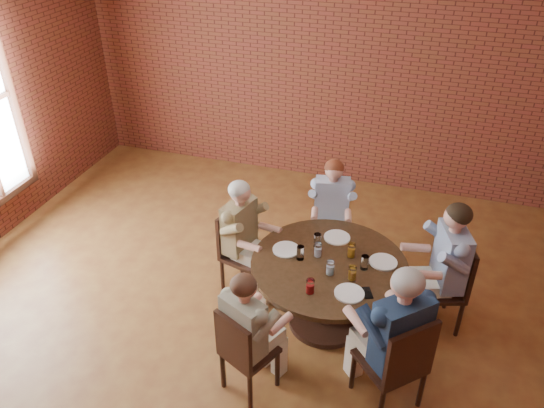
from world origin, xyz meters
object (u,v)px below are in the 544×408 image
(chair_c, at_px, (238,248))
(dining_table, at_px, (328,281))
(chair_a, at_px, (448,281))
(diner_d, at_px, (249,334))
(chair_d, at_px, (243,351))
(diner_b, at_px, (331,214))
(chair_e, at_px, (398,362))
(diner_a, at_px, (442,267))
(diner_e, at_px, (394,338))
(smartphone, at_px, (367,293))
(chair_b, at_px, (330,220))
(diner_c, at_px, (244,238))

(chair_c, bearing_deg, dining_table, -90.00)
(chair_a, relative_size, diner_d, 0.76)
(chair_a, distance_m, chair_d, 2.10)
(chair_d, bearing_deg, dining_table, -90.00)
(diner_b, xyz_separation_m, chair_e, (0.93, -1.79, -0.10))
(diner_a, bearing_deg, chair_e, -31.60)
(diner_b, height_order, chair_d, diner_b)
(diner_a, xyz_separation_m, diner_e, (-0.33, -1.04, 0.02))
(diner_a, distance_m, chair_e, 1.16)
(dining_table, distance_m, chair_e, 1.08)
(chair_a, height_order, diner_d, diner_d)
(diner_a, relative_size, diner_d, 1.09)
(chair_c, bearing_deg, smartphone, -97.09)
(chair_b, relative_size, diner_d, 0.71)
(chair_e, bearing_deg, diner_d, -35.58)
(diner_e, bearing_deg, diner_d, -31.68)
(diner_b, xyz_separation_m, chair_d, (-0.30, -2.02, -0.14))
(chair_b, relative_size, diner_e, 0.64)
(smartphone, bearing_deg, diner_e, -77.98)
(chair_e, xyz_separation_m, smartphone, (-0.34, 0.48, 0.23))
(chair_c, height_order, chair_e, chair_e)
(chair_c, relative_size, diner_e, 0.65)
(chair_a, xyz_separation_m, smartphone, (-0.69, -0.67, 0.24))
(chair_c, distance_m, smartphone, 1.55)
(chair_b, xyz_separation_m, diner_b, (0.01, -0.07, 0.14))
(diner_a, height_order, chair_d, diner_a)
(chair_d, height_order, diner_d, diner_d)
(chair_e, distance_m, diner_e, 0.20)
(chair_d, height_order, diner_e, diner_e)
(diner_b, bearing_deg, dining_table, -90.00)
(chair_c, height_order, diner_e, diner_e)
(chair_b, height_order, smartphone, chair_b)
(chair_a, bearing_deg, diner_d, -68.05)
(diner_b, bearing_deg, chair_b, 90.00)
(smartphone, bearing_deg, chair_a, 21.52)
(chair_e, bearing_deg, diner_a, -146.90)
(chair_b, distance_m, diner_e, 2.01)
(chair_c, bearing_deg, chair_b, -29.78)
(diner_b, bearing_deg, chair_e, -73.16)
(chair_d, distance_m, smartphone, 1.17)
(diner_a, distance_m, diner_c, 1.94)
(dining_table, relative_size, diner_b, 1.16)
(diner_d, bearing_deg, chair_c, -40.00)
(diner_b, bearing_deg, chair_c, -149.25)
(diner_c, distance_m, diner_e, 1.88)
(chair_a, bearing_deg, dining_table, -90.00)
(chair_d, bearing_deg, diner_d, -90.00)
(dining_table, bearing_deg, chair_d, -115.67)
(chair_d, bearing_deg, diner_b, -72.70)
(diner_c, relative_size, chair_d, 1.45)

